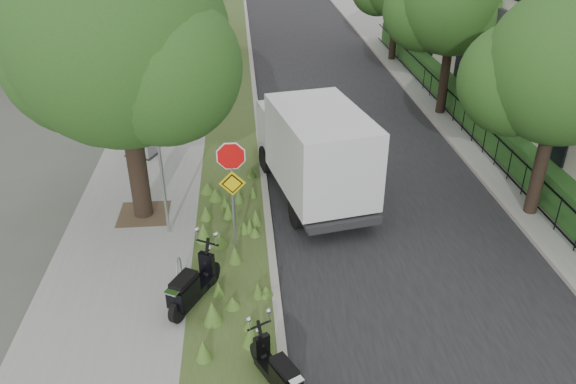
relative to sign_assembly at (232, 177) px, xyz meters
name	(u,v)px	position (x,y,z in m)	size (l,w,h in m)	color
ground	(293,269)	(1.40, -0.58, -2.33)	(120.00, 120.00, 0.00)	#4C5147
sidewalk_near	(163,122)	(-2.85, 9.42, -2.27)	(3.50, 60.00, 0.12)	gray
verge	(232,120)	(-0.10, 9.42, -2.27)	(2.00, 60.00, 0.12)	#364C20
kerb_near	(257,119)	(0.90, 9.42, -2.26)	(0.20, 60.00, 0.13)	#9E9991
road	(343,118)	(4.40, 9.42, -2.32)	(7.00, 60.00, 0.01)	black
kerb_far	(428,113)	(7.90, 9.42, -2.26)	(0.20, 60.00, 0.13)	#9E9991
footpath_far	(468,112)	(9.60, 9.42, -2.27)	(3.20, 60.00, 0.12)	gray
street_tree_main	(117,49)	(-2.68, 2.28, 2.48)	(6.21, 5.54, 7.66)	black
bare_post	(161,165)	(-1.80, 1.22, -0.21)	(0.08, 0.08, 4.00)	#A5A8AD
bike_hoop	(179,274)	(-1.30, -1.18, -1.83)	(0.06, 0.78, 0.77)	#A5A8AD
sign_assembly	(232,177)	(0.00, 0.00, 0.00)	(0.94, 0.08, 3.22)	#A5A8AD
fence_far	(446,99)	(8.60, 9.42, -1.66)	(0.04, 24.00, 1.00)	black
hedge_far	(463,98)	(9.30, 9.42, -1.66)	(1.00, 24.00, 1.10)	#1F4E1B
terrace_houses	(568,9)	(12.89, 9.42, 1.83)	(7.40, 26.40, 8.20)	beige
far_tree_a	(559,74)	(8.34, 1.46, 1.80)	(4.60, 4.10, 6.22)	black
far_tree_b	(452,5)	(8.34, 9.46, 2.04)	(4.83, 4.31, 6.56)	black
scooter_near	(280,375)	(0.79, -4.44, -1.82)	(0.92, 1.55, 0.81)	black
scooter_far	(190,291)	(-1.00, -1.93, -1.75)	(1.09, 1.77, 0.93)	black
box_truck	(314,148)	(2.35, 3.03, -0.71)	(3.15, 5.79, 2.48)	#262628
utility_cabinet	(140,138)	(-3.21, 6.23, -1.57)	(1.18, 1.02, 1.33)	#262628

